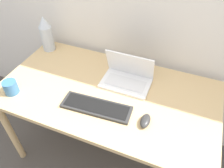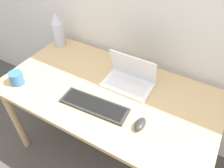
% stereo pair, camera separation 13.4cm
% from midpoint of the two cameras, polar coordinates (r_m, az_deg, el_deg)
% --- Properties ---
extents(desk, '(1.44, 0.77, 0.73)m').
position_cam_midpoint_polar(desk, '(1.50, -3.87, -4.03)').
color(desk, tan).
rests_on(desk, ground_plane).
extents(laptop, '(0.33, 0.21, 0.22)m').
position_cam_midpoint_polar(laptop, '(1.47, 1.41, 1.83)').
color(laptop, white).
rests_on(laptop, desk).
extents(keyboard, '(0.44, 0.16, 0.02)m').
position_cam_midpoint_polar(keyboard, '(1.34, -6.95, -6.11)').
color(keyboard, '#2D2D2D').
rests_on(keyboard, desk).
extents(mouse, '(0.05, 0.10, 0.04)m').
position_cam_midpoint_polar(mouse, '(1.26, 5.66, -9.72)').
color(mouse, '#2D2D2D').
rests_on(mouse, desk).
extents(vase, '(0.10, 0.10, 0.29)m').
position_cam_midpoint_polar(vase, '(1.84, -18.87, 12.20)').
color(vase, silver).
rests_on(vase, desk).
extents(mug, '(0.09, 0.09, 0.09)m').
position_cam_midpoint_polar(mug, '(1.57, -27.21, -0.86)').
color(mug, teal).
rests_on(mug, desk).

